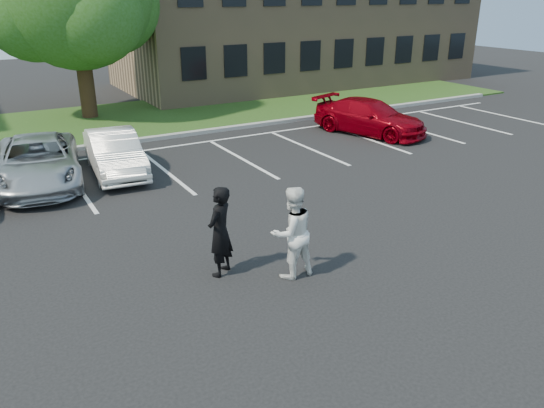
% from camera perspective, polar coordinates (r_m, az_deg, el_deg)
% --- Properties ---
extents(ground_plane, '(90.00, 90.00, 0.00)m').
position_cam_1_polar(ground_plane, '(11.07, 2.62, -7.69)').
color(ground_plane, black).
rests_on(ground_plane, ground).
extents(curb, '(40.00, 0.30, 0.15)m').
position_cam_1_polar(curb, '(21.44, -14.99, 6.54)').
color(curb, gray).
rests_on(curb, ground).
extents(grass_strip, '(44.00, 8.00, 0.08)m').
position_cam_1_polar(grass_strip, '(25.24, -17.52, 8.41)').
color(grass_strip, '#214215').
rests_on(grass_strip, ground).
extents(stall_lines, '(34.00, 5.36, 0.01)m').
position_cam_1_polar(stall_lines, '(19.08, -8.39, 4.99)').
color(stall_lines, white).
rests_on(stall_lines, ground).
extents(office_building, '(22.40, 10.40, 8.30)m').
position_cam_1_polar(office_building, '(35.74, 2.72, 19.70)').
color(office_building, '#947759').
rests_on(office_building, ground).
extents(man_black_suit, '(0.83, 0.79, 1.91)m').
position_cam_1_polar(man_black_suit, '(10.76, -5.62, -2.96)').
color(man_black_suit, black).
rests_on(man_black_suit, ground).
extents(man_white_shirt, '(0.95, 0.75, 1.94)m').
position_cam_1_polar(man_white_shirt, '(10.65, 2.17, -3.08)').
color(man_white_shirt, white).
rests_on(man_white_shirt, ground).
extents(car_silver_minivan, '(3.06, 5.39, 1.42)m').
position_cam_1_polar(car_silver_minivan, '(17.48, -23.87, 4.17)').
color(car_silver_minivan, '#B2B5BB').
rests_on(car_silver_minivan, ground).
extents(car_white_sedan, '(1.81, 4.26, 1.37)m').
position_cam_1_polar(car_white_sedan, '(17.72, -16.57, 5.29)').
color(car_white_sedan, white).
rests_on(car_white_sedan, ground).
extents(car_red_compact, '(3.42, 5.18, 1.40)m').
position_cam_1_polar(car_red_compact, '(22.40, 10.46, 9.19)').
color(car_red_compact, '#89010D').
rests_on(car_red_compact, ground).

